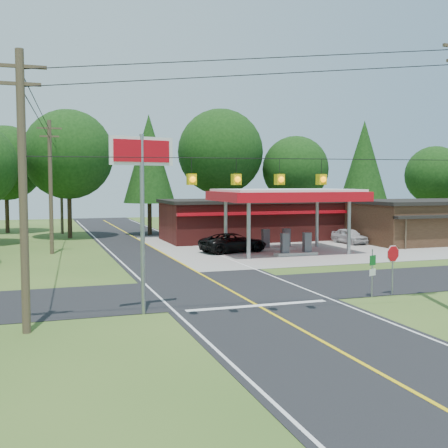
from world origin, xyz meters
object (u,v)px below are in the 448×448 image
object	(u,v)px
gas_canopy	(286,197)
octagonal_stop_sign	(393,258)
suv_car	(234,243)
sedan_car	(349,236)
big_stop_sign	(142,180)

from	to	relation	value
gas_canopy	octagonal_stop_sign	size ratio (longest dim) A/B	4.38
suv_car	sedan_car	world-z (taller)	suv_car
gas_canopy	octagonal_stop_sign	bearing A→B (deg)	-96.95
sedan_car	big_stop_sign	bearing A→B (deg)	-141.70
gas_canopy	sedan_car	size ratio (longest dim) A/B	2.70
suv_car	big_stop_sign	distance (m)	21.22
big_stop_sign	suv_car	bearing A→B (deg)	60.15
gas_canopy	suv_car	world-z (taller)	gas_canopy
gas_canopy	big_stop_sign	distance (m)	21.63
octagonal_stop_sign	sedan_car	bearing A→B (deg)	63.90
suv_car	big_stop_sign	world-z (taller)	big_stop_sign
gas_canopy	octagonal_stop_sign	distance (m)	16.71
gas_canopy	big_stop_sign	size ratio (longest dim) A/B	1.45
suv_car	gas_canopy	bearing A→B (deg)	-123.70
big_stop_sign	gas_canopy	bearing A→B (deg)	49.58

